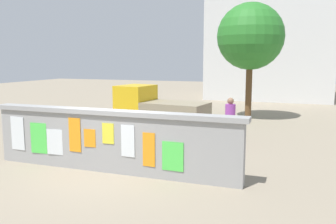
# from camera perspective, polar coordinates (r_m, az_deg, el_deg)

# --- Properties ---
(ground) EXTENTS (60.00, 60.00, 0.00)m
(ground) POSITION_cam_1_polar(r_m,az_deg,el_deg) (16.73, 4.37, -1.54)
(ground) COLOR gray
(poster_wall) EXTENTS (6.99, 0.42, 1.61)m
(poster_wall) POSITION_cam_1_polar(r_m,az_deg,el_deg) (9.27, -9.21, -4.47)
(poster_wall) COLOR #949494
(poster_wall) RESTS_ON ground
(auto_rickshaw_truck) EXTENTS (3.77, 1.98, 1.85)m
(auto_rickshaw_truck) POSITION_cam_1_polar(r_m,az_deg,el_deg) (14.03, -1.76, 0.29)
(auto_rickshaw_truck) COLOR black
(auto_rickshaw_truck) RESTS_ON ground
(motorcycle) EXTENTS (1.89, 0.62, 0.87)m
(motorcycle) POSITION_cam_1_polar(r_m,az_deg,el_deg) (12.46, -14.62, -3.06)
(motorcycle) COLOR black
(motorcycle) RESTS_ON ground
(bicycle_near) EXTENTS (1.71, 0.44, 0.95)m
(bicycle_near) POSITION_cam_1_polar(r_m,az_deg,el_deg) (10.02, 2.25, -6.12)
(bicycle_near) COLOR black
(bicycle_near) RESTS_ON ground
(bicycle_far) EXTENTS (1.67, 0.55, 0.95)m
(bicycle_far) POSITION_cam_1_polar(r_m,az_deg,el_deg) (10.93, -8.13, -4.98)
(bicycle_far) COLOR black
(bicycle_far) RESTS_ON ground
(person_walking) EXTENTS (0.43, 0.43, 1.62)m
(person_walking) POSITION_cam_1_polar(r_m,az_deg,el_deg) (12.13, 9.91, -0.70)
(person_walking) COLOR #D83F72
(person_walking) RESTS_ON ground
(tree_roadside) EXTENTS (3.18, 3.18, 5.56)m
(tree_roadside) POSITION_cam_1_polar(r_m,az_deg,el_deg) (17.77, 13.04, 11.64)
(tree_roadside) COLOR brown
(tree_roadside) RESTS_ON ground
(building_background) EXTENTS (8.95, 6.67, 8.25)m
(building_background) POSITION_cam_1_polar(r_m,az_deg,el_deg) (28.17, 16.07, 10.64)
(building_background) COLOR silver
(building_background) RESTS_ON ground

